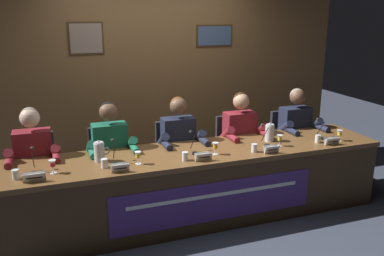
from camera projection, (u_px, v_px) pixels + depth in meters
ground_plane at (192, 217)px, 4.36m from camera, size 12.00×12.00×0.00m
wall_back_panelled at (153, 75)px, 5.39m from camera, size 5.30×0.14×2.60m
conference_table at (196, 176)px, 4.12m from camera, size 4.10×0.80×0.74m
chair_far_left at (37, 178)px, 4.28m from camera, size 0.44×0.45×0.89m
panelist_far_left at (34, 160)px, 4.02m from camera, size 0.51×0.48×1.22m
nameplate_far_left at (34, 177)px, 3.41m from camera, size 0.19×0.06×0.08m
juice_glass_far_left at (53, 164)px, 3.57m from camera, size 0.06×0.06×0.12m
water_cup_far_left at (16, 175)px, 3.46m from camera, size 0.06×0.06×0.08m
microphone_far_left at (34, 165)px, 3.60m from camera, size 0.06×0.17×0.22m
chair_left at (110, 169)px, 4.52m from camera, size 0.44×0.45×0.89m
panelist_left at (111, 151)px, 4.27m from camera, size 0.51×0.48×1.22m
nameplate_left at (120, 168)px, 3.62m from camera, size 0.16×0.06×0.08m
juice_glass_left at (138, 155)px, 3.79m from camera, size 0.06×0.06×0.12m
water_cup_left at (104, 164)px, 3.72m from camera, size 0.06×0.06×0.08m
microphone_left at (115, 156)px, 3.82m from camera, size 0.06×0.17×0.22m
chair_center at (175, 161)px, 4.77m from camera, size 0.44×0.45×0.89m
panelist_center at (180, 144)px, 4.51m from camera, size 0.51×0.48×1.22m
nameplate_center at (203, 157)px, 3.89m from camera, size 0.16×0.06×0.08m
juice_glass_center at (215, 146)px, 4.05m from camera, size 0.06×0.06×0.12m
water_cup_center at (185, 157)px, 3.90m from camera, size 0.06×0.06×0.08m
microphone_center at (193, 146)px, 4.10m from camera, size 0.06×0.17×0.22m
chair_right at (234, 154)px, 5.02m from camera, size 0.44×0.45×0.89m
panelist_right at (242, 137)px, 4.76m from camera, size 0.51×0.48×1.22m
nameplate_right at (271, 149)px, 4.10m from camera, size 0.16×0.06×0.08m
juice_glass_right at (280, 138)px, 4.30m from camera, size 0.06×0.06×0.12m
water_cup_right at (254, 148)px, 4.14m from camera, size 0.06×0.06×0.08m
microphone_right at (265, 138)px, 4.34m from camera, size 0.06×0.17×0.22m
chair_far_right at (288, 147)px, 5.26m from camera, size 0.44×0.45×0.89m
panelist_far_right at (298, 131)px, 5.00m from camera, size 0.51×0.48×1.22m
nameplate_far_right at (332, 141)px, 4.37m from camera, size 0.17×0.06×0.08m
juice_glass_far_right at (340, 133)px, 4.48m from camera, size 0.06×0.06×0.12m
water_cup_far_right at (318, 139)px, 4.44m from camera, size 0.06×0.06×0.08m
microphone_far_right at (321, 132)px, 4.57m from camera, size 0.06×0.17×0.22m
water_pitcher_left_side at (99, 152)px, 3.86m from camera, size 0.15×0.10×0.21m
water_pitcher_right_side at (270, 133)px, 4.48m from camera, size 0.15×0.10×0.21m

